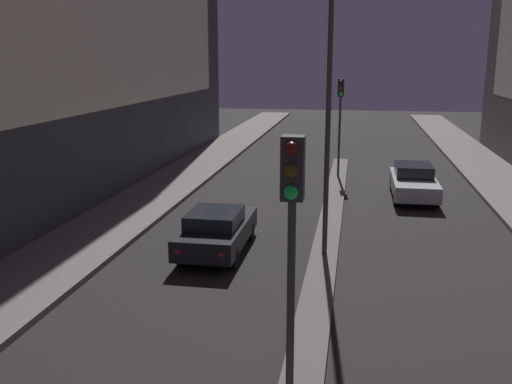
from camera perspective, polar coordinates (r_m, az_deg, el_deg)
median_strip at (r=20.76m, az=7.25°, el=-3.94°), size 0.86×29.92×0.14m
traffic_light_near at (r=8.06m, az=3.58°, el=-3.97°), size 0.32×0.42×5.01m
traffic_light_mid at (r=29.66m, az=8.43°, el=8.54°), size 0.32×0.42×5.01m
street_lamp at (r=17.29m, az=7.39°, el=12.55°), size 0.49×0.49×8.97m
car_left_lane at (r=18.52m, az=-3.95°, el=-3.80°), size 1.87×4.39×1.45m
car_right_lane at (r=26.53m, az=15.48°, el=1.02°), size 1.88×4.66×1.50m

